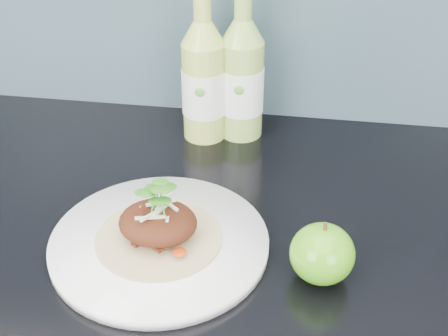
{
  "coord_description": "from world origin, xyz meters",
  "views": [
    {
      "loc": [
        0.09,
        0.94,
        1.46
      ],
      "look_at": [
        -0.02,
        1.64,
        1.0
      ],
      "focal_mm": 50.0,
      "sensor_mm": 36.0,
      "label": 1
    }
  ],
  "objects": [
    {
      "name": "dinner_plate",
      "position": [
        -0.1,
        1.58,
        0.91
      ],
      "size": [
        0.33,
        0.33,
        0.02
      ],
      "color": "white",
      "rests_on": "kitchen_counter"
    },
    {
      "name": "green_apple",
      "position": [
        0.12,
        1.55,
        0.94
      ],
      "size": [
        0.11,
        0.11,
        0.09
      ],
      "rotation": [
        0.0,
        0.0,
        -0.43
      ],
      "color": "#479710",
      "rests_on": "kitchen_counter"
    },
    {
      "name": "cider_bottle_right",
      "position": [
        -0.03,
        1.9,
        1.01
      ],
      "size": [
        0.1,
        0.1,
        0.28
      ],
      "rotation": [
        0.0,
        0.0,
        0.38
      ],
      "color": "#93BB4E",
      "rests_on": "kitchen_counter"
    },
    {
      "name": "cider_bottle_left",
      "position": [
        -0.09,
        1.89,
        1.01
      ],
      "size": [
        0.09,
        0.09,
        0.28
      ],
      "rotation": [
        0.0,
        0.0,
        0.16
      ],
      "color": "#B3C652",
      "rests_on": "kitchen_counter"
    },
    {
      "name": "pork_taco",
      "position": [
        -0.1,
        1.58,
        0.95
      ],
      "size": [
        0.17,
        0.17,
        0.1
      ],
      "color": "tan",
      "rests_on": "dinner_plate"
    }
  ]
}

